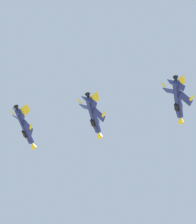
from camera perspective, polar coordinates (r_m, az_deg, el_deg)
name	(u,v)px	position (r m, az deg, el deg)	size (l,w,h in m)	color
fighter_jet_lead	(25,127)	(127.57, -9.04, -1.91)	(7.28, 15.79, 7.72)	navy
fighter_jet_left_wing	(94,116)	(123.00, -0.52, -0.50)	(7.69, 15.79, 7.32)	navy
fighter_jet_right_wing	(178,100)	(122.11, 9.93, 1.45)	(7.49, 15.79, 7.52)	navy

